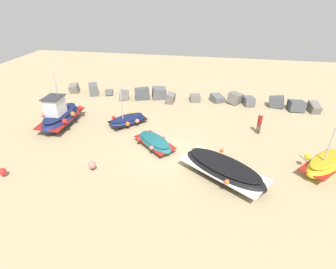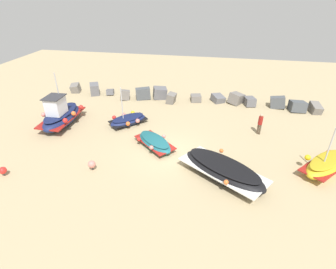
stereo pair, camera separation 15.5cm
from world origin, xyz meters
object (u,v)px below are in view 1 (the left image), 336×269
person_walking (260,122)px  mooring_buoy_0 (2,172)px  fishing_boat_1 (128,120)px  fishing_boat_3 (223,169)px  fishing_boat_4 (60,116)px  fishing_boat_2 (155,142)px  fishing_boat_0 (326,164)px  mooring_buoy_1 (92,165)px

person_walking → mooring_buoy_0: (-15.26, -8.08, -0.59)m
fishing_boat_1 → fishing_boat_3: size_ratio=0.58×
fishing_boat_4 → person_walking: (15.34, 1.40, 0.14)m
fishing_boat_2 → mooring_buoy_0: size_ratio=5.74×
fishing_boat_0 → fishing_boat_3: fishing_boat_0 is taller
fishing_boat_1 → fishing_boat_2: bearing=-91.6°
mooring_buoy_1 → fishing_boat_3: bearing=5.9°
mooring_buoy_1 → fishing_boat_1: bearing=88.0°
fishing_boat_0 → fishing_boat_4: bearing=124.7°
fishing_boat_2 → person_walking: 7.99m
fishing_boat_0 → person_walking: bearing=82.9°
fishing_boat_0 → fishing_boat_4: fishing_boat_4 is taller
fishing_boat_2 → mooring_buoy_1: size_ratio=5.14×
fishing_boat_1 → fishing_boat_0: bearing=-61.7°
fishing_boat_1 → fishing_boat_2: size_ratio=0.95×
fishing_boat_0 → mooring_buoy_0: (-18.70, -3.99, -0.15)m
fishing_boat_3 → fishing_boat_0: bearing=-130.3°
fishing_boat_3 → mooring_buoy_0: 12.87m
fishing_boat_4 → mooring_buoy_1: fishing_boat_4 is taller
fishing_boat_0 → mooring_buoy_1: bearing=143.1°
fishing_boat_0 → mooring_buoy_1: fishing_boat_0 is taller
fishing_boat_1 → fishing_boat_4: fishing_boat_4 is taller
fishing_boat_2 → mooring_buoy_0: fishing_boat_2 is taller
mooring_buoy_0 → fishing_boat_0: bearing=12.0°
fishing_boat_1 → fishing_boat_3: fishing_boat_1 is taller
fishing_boat_1 → person_walking: (10.15, 0.33, 0.59)m
fishing_boat_4 → mooring_buoy_0: fishing_boat_4 is taller
mooring_buoy_0 → mooring_buoy_1: 5.12m
fishing_boat_2 → fishing_boat_3: 5.32m
fishing_boat_2 → person_walking: bearing=-113.6°
fishing_boat_0 → mooring_buoy_0: bearing=144.9°
fishing_boat_2 → person_walking: person_walking is taller
fishing_boat_2 → fishing_boat_4: size_ratio=0.73×
mooring_buoy_1 → fishing_boat_0: bearing=10.2°
fishing_boat_4 → fishing_boat_2: bearing=76.2°
fishing_boat_3 → mooring_buoy_0: (-12.66, -2.29, -0.17)m
fishing_boat_2 → fishing_boat_3: fishing_boat_3 is taller
fishing_boat_1 → fishing_boat_4: bearing=145.4°
fishing_boat_0 → mooring_buoy_0: fishing_boat_0 is taller
fishing_boat_1 → mooring_buoy_1: (-0.22, -6.25, 0.05)m
fishing_boat_0 → person_walking: fishing_boat_0 is taller
fishing_boat_4 → mooring_buoy_0: bearing=-0.2°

